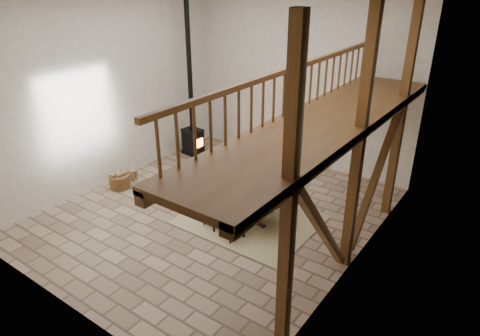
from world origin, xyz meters
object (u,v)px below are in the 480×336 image
Objects in this scene: dining_table at (251,204)px; wood_stove at (192,120)px; log_basket at (120,181)px; log_stack at (132,174)px.

dining_table is 0.44× the size of wood_stove.
log_basket is at bearing -154.85° from dining_table.
log_stack is at bearing 103.33° from log_basket.
log_basket is (-3.84, -0.68, -0.23)m from dining_table.
wood_stove is 3.12m from log_basket.
dining_table is 4.49m from wood_stove.
log_basket is 0.58m from log_stack.
log_basket reaches higher than log_stack.
wood_stove reaches higher than log_basket.
log_basket is 1.80× the size of log_stack.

